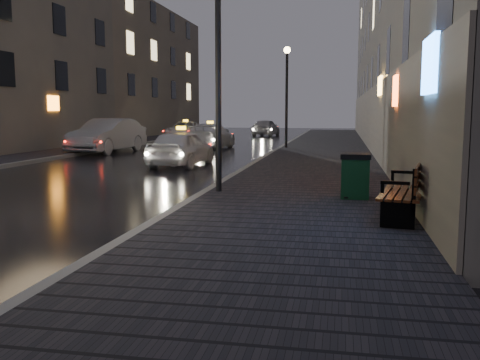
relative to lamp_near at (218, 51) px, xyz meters
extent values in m
cube|color=black|center=(2.05, 15.00, -3.41)|extent=(4.60, 58.00, 0.15)
cube|color=slate|center=(-0.35, 15.00, -3.41)|extent=(0.20, 58.00, 0.15)
cube|color=black|center=(-10.55, 15.00, -3.41)|extent=(2.40, 58.00, 0.15)
cube|color=slate|center=(-9.25, 15.00, -3.41)|extent=(0.20, 58.00, 0.15)
cube|color=#605B54|center=(5.25, 19.00, 3.01)|extent=(1.80, 50.00, 13.00)
cube|color=#6B6051|center=(-15.35, 33.00, 2.01)|extent=(6.00, 22.00, 11.00)
cylinder|color=black|center=(0.00, 0.00, -0.84)|extent=(0.14, 0.14, 5.00)
cylinder|color=black|center=(0.00, 16.00, -0.84)|extent=(0.14, 0.14, 5.00)
sphere|color=#FFD88C|center=(0.00, 16.00, 1.76)|extent=(0.36, 0.36, 0.36)
cube|color=black|center=(3.85, -3.50, -3.12)|extent=(0.56, 0.17, 0.45)
cube|color=black|center=(4.09, -3.54, -2.72)|extent=(0.08, 0.08, 0.78)
cube|color=black|center=(3.79, -3.49, -2.58)|extent=(0.47, 0.14, 0.06)
cube|color=black|center=(4.15, -1.85, -3.12)|extent=(0.56, 0.17, 0.45)
cube|color=black|center=(4.40, -1.90, -2.72)|extent=(0.08, 0.08, 0.78)
cube|color=black|center=(4.10, -1.84, -2.58)|extent=(0.47, 0.14, 0.06)
cube|color=#441C0E|center=(4.00, -2.67, -2.86)|extent=(1.05, 2.10, 0.04)
cube|color=#441C0E|center=(4.26, -2.72, -2.54)|extent=(0.41, 1.98, 0.45)
cube|color=black|center=(3.22, -0.42, -2.90)|extent=(0.61, 0.61, 0.88)
cube|color=black|center=(3.22, -0.42, -2.40)|extent=(0.66, 0.66, 0.11)
imported|color=silver|center=(-3.06, 6.96, -2.80)|extent=(1.85, 4.13, 1.38)
imported|color=gray|center=(-8.65, 12.64, -2.64)|extent=(2.26, 5.32, 1.71)
imported|color=silver|center=(-4.28, 16.43, -2.79)|extent=(2.08, 4.86, 1.40)
imported|color=white|center=(-8.42, 25.59, -2.83)|extent=(2.38, 4.85, 1.32)
imported|color=#A7A8AF|center=(-3.34, 31.97, -2.78)|extent=(2.13, 4.31, 1.41)
camera|label=1|loc=(2.90, -12.53, -1.41)|focal=40.00mm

